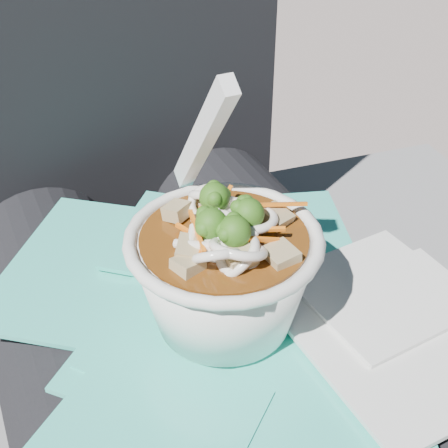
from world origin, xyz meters
name	(u,v)px	position (x,y,z in m)	size (l,w,h in m)	color
lap	(219,373)	(0.00, 0.00, 0.55)	(0.34, 0.48, 0.15)	black
person_body	(177,287)	(0.00, 0.09, 0.57)	(0.34, 0.94, 1.02)	black
plastic_bag	(205,310)	(-0.01, 0.00, 0.63)	(0.34, 0.41, 0.01)	#2EC2AC
napkins	(401,323)	(0.10, -0.08, 0.64)	(0.15, 0.18, 0.01)	silver
udon_bowl	(224,265)	(-0.01, -0.02, 0.68)	(0.14, 0.15, 0.18)	white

